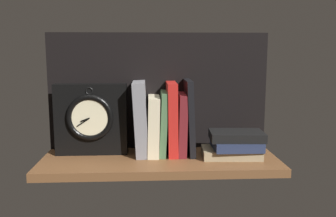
# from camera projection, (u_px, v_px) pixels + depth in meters

# --- Properties ---
(ground_plane) EXTENTS (0.73, 0.27, 0.03)m
(ground_plane) POSITION_uv_depth(u_px,v_px,m) (160.00, 162.00, 1.14)
(ground_plane) COLOR brown
(back_panel) EXTENTS (0.73, 0.01, 0.39)m
(back_panel) POSITION_uv_depth(u_px,v_px,m) (158.00, 91.00, 1.24)
(back_panel) COLOR black
(back_panel) RESTS_ON ground_plane
(book_gray_chess) EXTENTS (0.05, 0.14, 0.24)m
(book_gray_chess) POSITION_uv_depth(u_px,v_px,m) (141.00, 118.00, 1.17)
(book_gray_chess) COLOR gray
(book_gray_chess) RESTS_ON ground_plane
(book_cream_twain) EXTENTS (0.04, 0.14, 0.19)m
(book_cream_twain) POSITION_uv_depth(u_px,v_px,m) (153.00, 125.00, 1.18)
(book_cream_twain) COLOR beige
(book_cream_twain) RESTS_ON ground_plane
(book_green_romantic) EXTENTS (0.03, 0.13, 0.20)m
(book_green_romantic) POSITION_uv_depth(u_px,v_px,m) (163.00, 123.00, 1.18)
(book_green_romantic) COLOR #476B44
(book_green_romantic) RESTS_ON ground_plane
(book_red_requiem) EXTENTS (0.03, 0.14, 0.23)m
(book_red_requiem) POSITION_uv_depth(u_px,v_px,m) (172.00, 118.00, 1.18)
(book_red_requiem) COLOR red
(book_red_requiem) RESTS_ON ground_plane
(book_maroon_dawkins) EXTENTS (0.03, 0.14, 0.20)m
(book_maroon_dawkins) POSITION_uv_depth(u_px,v_px,m) (182.00, 124.00, 1.18)
(book_maroon_dawkins) COLOR maroon
(book_maroon_dawkins) RESTS_ON ground_plane
(book_black_skeptic) EXTENTS (0.03, 0.14, 0.24)m
(book_black_skeptic) POSITION_uv_depth(u_px,v_px,m) (189.00, 117.00, 1.18)
(book_black_skeptic) COLOR black
(book_black_skeptic) RESTS_ON ground_plane
(framed_clock) EXTENTS (0.23, 0.06, 0.23)m
(framed_clock) POSITION_uv_depth(u_px,v_px,m) (91.00, 119.00, 1.17)
(framed_clock) COLOR black
(framed_clock) RESTS_ON ground_plane
(book_stack_side) EXTENTS (0.19, 0.13, 0.08)m
(book_stack_side) POSITION_uv_depth(u_px,v_px,m) (235.00, 144.00, 1.15)
(book_stack_side) COLOR #9E8966
(book_stack_side) RESTS_ON ground_plane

